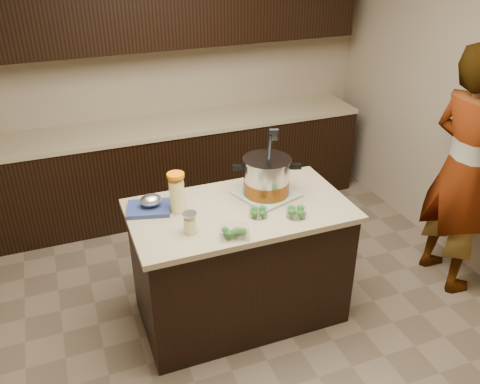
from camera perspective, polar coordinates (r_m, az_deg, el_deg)
The scene contains 13 objects.
ground_plane at distance 3.89m, azimuth -0.00°, elevation -13.32°, with size 4.00×4.00×0.00m, color brown.
room_shell at distance 3.03m, azimuth -0.00°, elevation 11.64°, with size 4.04×4.04×2.72m.
back_cabinets at distance 4.85m, azimuth -7.47°, elevation 8.36°, with size 3.60×0.63×2.33m.
island at distance 3.60m, azimuth -0.00°, elevation -7.96°, with size 1.46×0.81×0.90m.
dish_towel at distance 3.50m, azimuth 2.95°, elevation -0.24°, with size 0.36×0.36×0.02m, color #547851.
stock_pot at distance 3.45m, azimuth 3.00°, elevation 1.50°, with size 0.45×0.42×0.47m.
lemonade_pitcher at distance 3.28m, azimuth -7.11°, elevation -0.24°, with size 0.11×0.11×0.27m.
mason_jar at distance 3.09m, azimuth -5.64°, elevation -3.51°, with size 0.10×0.10×0.14m.
broccoli_tub_left at distance 3.26m, azimuth 2.08°, elevation -2.32°, with size 0.13×0.13×0.06m.
broccoli_tub_right at distance 3.27m, azimuth 6.32°, elevation -2.30°, with size 0.14×0.14×0.06m.
broccoli_tub_rect at distance 3.05m, azimuth -0.64°, elevation -4.56°, with size 0.20×0.17×0.06m.
blue_tray at distance 3.36m, azimuth -10.13°, elevation -1.48°, with size 0.32×0.28×0.10m.
person at distance 4.08m, azimuth 23.86°, elevation 2.18°, with size 0.69×0.46×1.90m, color gray.
Camera 1 is at (-1.04, -2.70, 2.59)m, focal length 38.00 mm.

